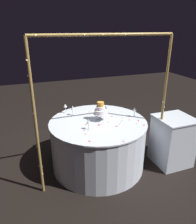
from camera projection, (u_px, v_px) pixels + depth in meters
The scene contains 32 objects.
ground_plane at pixel (98, 164), 3.48m from camera, with size 12.00×12.00×0.00m, color black.
decorative_arch at pixel (106, 92), 2.72m from camera, with size 1.87×0.06×2.02m.
main_table at pixel (98, 144), 3.33m from camera, with size 1.46×1.46×0.77m.
side_table at pixel (172, 141), 3.40m from camera, with size 0.55×0.55×0.79m.
tiered_cake at pixel (101, 110), 3.18m from camera, with size 0.22×0.22×0.29m.
wine_glass_0 at pixel (65, 106), 3.46m from camera, with size 0.06×0.06×0.15m.
wine_glass_1 at pixel (135, 109), 3.31m from camera, with size 0.07×0.07×0.16m.
wine_glass_2 at pixel (89, 122), 2.90m from camera, with size 0.06×0.06×0.15m.
wine_glass_3 at pixel (105, 107), 3.46m from camera, with size 0.06×0.06×0.14m.
wine_glass_4 at pixel (73, 108), 3.38m from camera, with size 0.06×0.06×0.16m.
cake_knife at pixel (122, 122), 3.17m from camera, with size 0.22×0.23×0.01m.
rose_petal_0 at pixel (138, 121), 3.20m from camera, with size 0.03×0.02×0.00m, color #E02D47.
rose_petal_1 at pixel (123, 118), 3.30m from camera, with size 0.03×0.02×0.00m, color #E02D47.
rose_petal_2 at pixel (123, 141), 2.63m from camera, with size 0.03×0.02×0.00m, color #E02D47.
rose_petal_3 at pixel (138, 120), 3.22m from camera, with size 0.03×0.02×0.00m, color #E02D47.
rose_petal_4 at pixel (101, 125), 3.07m from camera, with size 0.03×0.02×0.00m, color #E02D47.
rose_petal_5 at pixel (89, 141), 2.63m from camera, with size 0.04×0.03×0.00m, color #E02D47.
rose_petal_6 at pixel (100, 108), 3.72m from camera, with size 0.03×0.02×0.00m, color #E02D47.
rose_petal_7 at pixel (86, 124), 3.09m from camera, with size 0.03×0.02×0.00m, color #E02D47.
rose_petal_8 at pixel (99, 124), 3.09m from camera, with size 0.03×0.02×0.00m, color #E02D47.
rose_petal_9 at pixel (107, 122), 3.16m from camera, with size 0.03×0.02×0.00m, color #E02D47.
rose_petal_10 at pixel (116, 126), 3.03m from camera, with size 0.04×0.03×0.00m, color #E02D47.
rose_petal_11 at pixel (129, 120), 3.23m from camera, with size 0.03×0.02×0.00m, color #E02D47.
rose_petal_12 at pixel (89, 112), 3.54m from camera, with size 0.03×0.02×0.00m, color #E02D47.
rose_petal_13 at pixel (95, 113), 3.50m from camera, with size 0.03×0.02×0.00m, color #E02D47.
rose_petal_14 at pixel (98, 125), 3.05m from camera, with size 0.03×0.02×0.00m, color #E02D47.
rose_petal_15 at pixel (100, 114), 3.46m from camera, with size 0.03×0.02×0.00m, color #E02D47.
rose_petal_16 at pixel (85, 130), 2.90m from camera, with size 0.03×0.02×0.00m, color #E02D47.
rose_petal_17 at pixel (112, 116), 3.37m from camera, with size 0.04×0.03×0.00m, color #E02D47.
rose_petal_18 at pixel (144, 125), 3.06m from camera, with size 0.04×0.02×0.00m, color #E02D47.
rose_petal_19 at pixel (136, 123), 3.12m from camera, with size 0.03×0.02×0.00m, color #E02D47.
rose_petal_20 at pixel (85, 134), 2.81m from camera, with size 0.02×0.02×0.00m, color #E02D47.
Camera 1 is at (1.01, 2.73, 2.08)m, focal length 34.20 mm.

